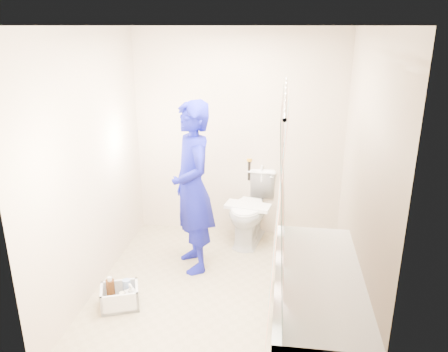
# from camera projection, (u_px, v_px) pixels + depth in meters

# --- Properties ---
(floor) EXTENTS (2.60, 2.60, 0.00)m
(floor) POSITION_uv_depth(u_px,v_px,m) (222.00, 290.00, 4.19)
(floor) COLOR tan
(floor) RESTS_ON ground
(ceiling) EXTENTS (2.40, 2.60, 0.02)m
(ceiling) POSITION_uv_depth(u_px,v_px,m) (222.00, 26.00, 3.41)
(ceiling) COLOR silver
(ceiling) RESTS_ON wall_back
(wall_back) EXTENTS (2.40, 0.02, 2.40)m
(wall_back) POSITION_uv_depth(u_px,v_px,m) (238.00, 136.00, 5.01)
(wall_back) COLOR beige
(wall_back) RESTS_ON ground
(wall_front) EXTENTS (2.40, 0.02, 2.40)m
(wall_front) POSITION_uv_depth(u_px,v_px,m) (191.00, 240.00, 2.58)
(wall_front) COLOR beige
(wall_front) RESTS_ON ground
(wall_left) EXTENTS (0.02, 2.60, 2.40)m
(wall_left) POSITION_uv_depth(u_px,v_px,m) (91.00, 166.00, 3.96)
(wall_left) COLOR beige
(wall_left) RESTS_ON ground
(wall_right) EXTENTS (0.02, 2.60, 2.40)m
(wall_right) POSITION_uv_depth(u_px,v_px,m) (364.00, 178.00, 3.64)
(wall_right) COLOR beige
(wall_right) RESTS_ON ground
(bathtub) EXTENTS (0.70, 1.75, 0.50)m
(bathtub) POSITION_uv_depth(u_px,v_px,m) (317.00, 299.00, 3.59)
(bathtub) COLOR white
(bathtub) RESTS_ON ground
(curtain_rod) EXTENTS (0.02, 1.90, 0.02)m
(curtain_rod) POSITION_uv_depth(u_px,v_px,m) (286.00, 93.00, 3.09)
(curtain_rod) COLOR silver
(curtain_rod) RESTS_ON wall_back
(shower_curtain) EXTENTS (0.06, 1.75, 1.80)m
(shower_curtain) POSITION_uv_depth(u_px,v_px,m) (280.00, 213.00, 3.39)
(shower_curtain) COLOR silver
(shower_curtain) RESTS_ON curtain_rod
(toilet) EXTENTS (0.60, 0.87, 0.82)m
(toilet) POSITION_uv_depth(u_px,v_px,m) (251.00, 208.00, 5.04)
(toilet) COLOR white
(toilet) RESTS_ON ground
(tank_lid) EXTENTS (0.53, 0.31, 0.04)m
(tank_lid) POSITION_uv_depth(u_px,v_px,m) (248.00, 206.00, 4.90)
(tank_lid) COLOR white
(tank_lid) RESTS_ON toilet
(tank_internals) EXTENTS (0.20, 0.08, 0.27)m
(tank_internals) POSITION_uv_depth(u_px,v_px,m) (253.00, 169.00, 5.12)
(tank_internals) COLOR black
(tank_internals) RESTS_ON toilet
(plumber) EXTENTS (0.66, 0.76, 1.75)m
(plumber) POSITION_uv_depth(u_px,v_px,m) (193.00, 188.00, 4.33)
(plumber) COLOR navy
(plumber) RESTS_ON ground
(cleaning_caddy) EXTENTS (0.40, 0.36, 0.25)m
(cleaning_caddy) POSITION_uv_depth(u_px,v_px,m) (121.00, 297.00, 3.91)
(cleaning_caddy) COLOR silver
(cleaning_caddy) RESTS_ON ground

